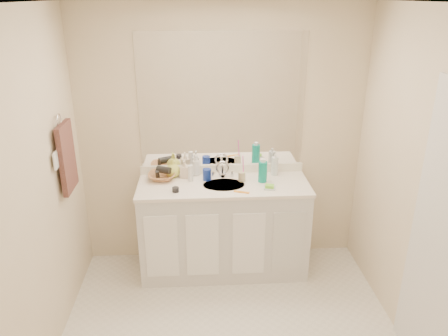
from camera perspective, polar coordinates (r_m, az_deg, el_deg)
name	(u,v)px	position (r m, az deg, el deg)	size (l,w,h in m)	color
ceiling	(235,3)	(2.52, 1.46, 20.77)	(2.60, 2.60, 0.02)	white
wall_back	(222,140)	(4.01, -0.29, 3.71)	(2.60, 0.02, 2.40)	beige
wall_left	(26,208)	(3.00, -24.43, -4.80)	(0.02, 2.60, 2.40)	beige
wall_right	(430,197)	(3.18, 25.29, -3.46)	(0.02, 2.60, 2.40)	beige
vanity_cabinet	(224,229)	(4.08, -0.04, -7.93)	(1.50, 0.55, 0.85)	silver
countertop	(224,185)	(3.88, -0.05, -2.27)	(1.52, 0.57, 0.03)	white
backsplash	(222,169)	(4.09, -0.27, -0.08)	(1.52, 0.03, 0.08)	white
sink_basin	(224,186)	(3.86, -0.03, -2.35)	(0.37, 0.37, 0.02)	beige
faucet	(223,171)	(4.00, -0.19, -0.42)	(0.02, 0.02, 0.11)	silver
mirror	(222,101)	(3.91, -0.29, 8.70)	(1.48, 0.01, 1.20)	white
blue_mug	(207,174)	(3.93, -2.24, -0.85)	(0.08, 0.08, 0.10)	navy
tan_cup	(242,176)	(3.91, 2.35, -1.11)	(0.06, 0.06, 0.09)	beige
toothbrush	(243,165)	(3.88, 2.52, 0.35)	(0.01, 0.01, 0.19)	#FF43BD
mouthwash_bottle	(263,172)	(3.89, 5.08, -0.50)	(0.08, 0.08, 0.19)	#0C9883
clear_pump_bottle	(275,166)	(4.06, 6.63, 0.27)	(0.06, 0.06, 0.17)	silver
soap_dish	(270,188)	(3.79, 5.98, -2.64)	(0.10, 0.08, 0.01)	silver
green_soap	(270,186)	(3.78, 5.99, -2.39)	(0.07, 0.05, 0.03)	#83E738
orange_comb	(242,192)	(3.71, 2.32, -3.16)	(0.13, 0.03, 0.01)	orange
dark_jar	(176,190)	(3.73, -6.35, -2.82)	(0.06, 0.06, 0.04)	black
extra_white_bottle	(191,173)	(3.91, -4.39, -0.68)	(0.05, 0.05, 0.15)	white
soap_bottle_white	(196,165)	(4.03, -3.69, 0.39)	(0.08, 0.08, 0.20)	white
soap_bottle_cream	(185,169)	(3.99, -5.15, -0.11)	(0.08, 0.08, 0.17)	beige
soap_bottle_yellow	(173,168)	(4.01, -6.71, 0.01)	(0.13, 0.13, 0.17)	#D4DA54
wicker_basket	(162,176)	(3.99, -8.11, -1.05)	(0.25, 0.25, 0.06)	#AA7044
hair_dryer	(164,170)	(3.97, -7.86, -0.25)	(0.06, 0.06, 0.13)	black
towel_ring	(59,121)	(3.56, -20.74, 5.82)	(0.11, 0.11, 0.01)	silver
hand_towel	(67,157)	(3.64, -19.82, 1.31)	(0.04, 0.32, 0.55)	#3B221F
switch_plate	(56,161)	(3.45, -21.13, 0.91)	(0.01, 0.09, 0.13)	white
door	(447,248)	(3.04, 27.07, -9.27)	(0.02, 0.82, 2.00)	silver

